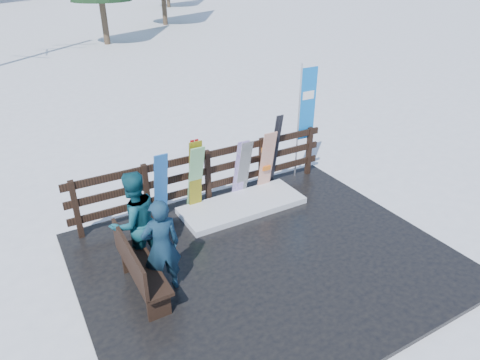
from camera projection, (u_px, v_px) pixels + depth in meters
ground at (266, 261)px, 7.35m from camera, size 700.00×700.00×0.00m
deck at (266, 259)px, 7.33m from camera, size 6.00×5.00×0.08m
fence at (208, 173)px, 8.70m from camera, size 5.60×0.10×1.15m
snow_patch at (242, 205)px, 8.72m from camera, size 2.53×1.00×0.12m
bench at (138, 266)px, 6.29m from camera, size 0.41×1.50×0.97m
snowboard_0 at (161, 187)px, 8.02m from camera, size 0.26×0.36×1.46m
snowboard_1 at (195, 178)px, 8.33m from camera, size 0.29×0.41×1.45m
snowboard_2 at (195, 177)px, 8.31m from camera, size 0.26×0.21×1.53m
snowboard_3 at (240, 169)px, 8.80m from camera, size 0.25×0.32×1.35m
snowboard_4 at (244, 169)px, 8.85m from camera, size 0.26×0.33×1.32m
snowboard_5 at (267, 162)px, 9.08m from camera, size 0.31×0.27×1.39m
ski_pair_a at (194, 175)px, 8.37m from camera, size 0.16×0.19×1.54m
ski_pair_b at (274, 151)px, 9.16m from camera, size 0.17×0.32×1.71m
rental_flag at (305, 109)px, 9.37m from camera, size 0.45×0.04×2.60m
person_front at (161, 247)px, 6.28m from camera, size 0.60×0.41×1.57m
person_back at (135, 222)px, 6.72m from camera, size 0.96×0.82×1.72m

